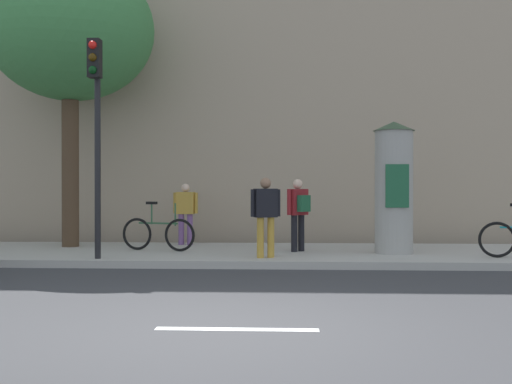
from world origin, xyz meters
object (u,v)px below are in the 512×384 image
(poster_column, at_px, (394,187))
(pedestrian_near_pole, at_px, (186,209))
(bicycle_upright, at_px, (158,233))
(traffic_light, at_px, (96,112))
(pedestrian_in_red_top, at_px, (265,210))
(street_tree, at_px, (70,31))
(pedestrian_with_backpack, at_px, (299,209))

(poster_column, bearing_deg, pedestrian_near_pole, 160.01)
(poster_column, relative_size, pedestrian_near_pole, 1.88)
(bicycle_upright, bearing_deg, traffic_light, -117.64)
(poster_column, height_order, pedestrian_in_red_top, poster_column)
(pedestrian_in_red_top, relative_size, bicycle_upright, 0.93)
(poster_column, distance_m, pedestrian_in_red_top, 2.92)
(street_tree, distance_m, pedestrian_in_red_top, 6.63)
(traffic_light, distance_m, poster_column, 6.35)
(poster_column, xyz_separation_m, pedestrian_in_red_top, (-2.72, -0.95, -0.47))
(street_tree, relative_size, pedestrian_near_pole, 4.56)
(poster_column, height_order, bicycle_upright, poster_column)
(street_tree, bearing_deg, pedestrian_near_pole, 12.46)
(pedestrian_in_red_top, distance_m, bicycle_upright, 2.78)
(poster_column, bearing_deg, street_tree, 171.23)
(bicycle_upright, bearing_deg, street_tree, 159.35)
(pedestrian_with_backpack, bearing_deg, pedestrian_in_red_top, -119.59)
(street_tree, xyz_separation_m, pedestrian_with_backpack, (5.39, -0.88, -4.18))
(pedestrian_near_pole, distance_m, pedestrian_in_red_top, 3.38)
(traffic_light, relative_size, street_tree, 0.63)
(poster_column, relative_size, bicycle_upright, 1.63)
(traffic_light, xyz_separation_m, pedestrian_in_red_top, (3.30, 0.44, -1.93))
(traffic_light, distance_m, pedestrian_near_pole, 3.93)
(traffic_light, distance_m, street_tree, 3.66)
(bicycle_upright, bearing_deg, poster_column, -3.18)
(traffic_light, distance_m, bicycle_upright, 3.13)
(poster_column, xyz_separation_m, pedestrian_with_backpack, (-2.03, 0.26, -0.48))
(pedestrian_near_pole, bearing_deg, street_tree, -167.54)
(pedestrian_in_red_top, bearing_deg, bicycle_upright, 152.96)
(poster_column, distance_m, street_tree, 8.37)
(pedestrian_near_pole, bearing_deg, pedestrian_in_red_top, -52.70)
(traffic_light, distance_m, pedestrian_with_backpack, 4.74)
(traffic_light, xyz_separation_m, pedestrian_near_pole, (1.26, 3.12, -2.02))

